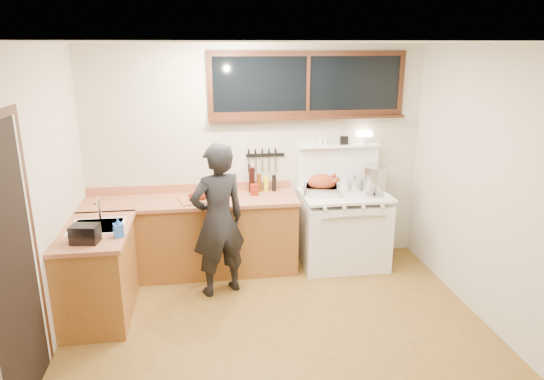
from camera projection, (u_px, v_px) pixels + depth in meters
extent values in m
cube|color=brown|center=(280.00, 336.00, 4.50)|extent=(4.00, 3.50, 0.02)
cube|color=beige|center=(257.00, 156.00, 5.81)|extent=(4.00, 0.05, 2.60)
cube|color=beige|center=(338.00, 310.00, 2.44)|extent=(4.00, 0.05, 2.60)
cube|color=beige|center=(29.00, 213.00, 3.84)|extent=(0.05, 3.50, 2.60)
cube|color=beige|center=(500.00, 192.00, 4.41)|extent=(0.05, 3.50, 2.60)
cube|color=white|center=(282.00, 39.00, 3.74)|extent=(4.00, 3.50, 0.05)
cube|color=brown|center=(192.00, 238.00, 5.64)|extent=(2.40, 0.60, 0.86)
cube|color=#AB6443|center=(191.00, 201.00, 5.50)|extent=(2.44, 0.64, 0.04)
cube|color=#AB6443|center=(191.00, 188.00, 5.76)|extent=(2.40, 0.03, 0.10)
sphere|color=#B78C38|center=(96.00, 229.00, 5.16)|extent=(0.03, 0.03, 0.03)
sphere|color=#B78C38|center=(144.00, 227.00, 5.23)|extent=(0.03, 0.03, 0.03)
sphere|color=#B78C38|center=(191.00, 224.00, 5.30)|extent=(0.03, 0.03, 0.03)
sphere|color=#B78C38|center=(237.00, 222.00, 5.36)|extent=(0.03, 0.03, 0.03)
sphere|color=#B78C38|center=(277.00, 220.00, 5.43)|extent=(0.03, 0.03, 0.03)
cube|color=brown|center=(98.00, 274.00, 4.73)|extent=(0.60, 1.05, 0.86)
cube|color=#AB6443|center=(95.00, 232.00, 4.60)|extent=(0.64, 1.09, 0.04)
cube|color=white|center=(98.00, 232.00, 4.69)|extent=(0.45, 0.40, 0.14)
cube|color=white|center=(97.00, 226.00, 4.67)|extent=(0.50, 0.45, 0.01)
cylinder|color=silver|center=(99.00, 209.00, 4.81)|extent=(0.02, 0.02, 0.24)
cylinder|color=silver|center=(97.00, 201.00, 4.70)|extent=(0.02, 0.18, 0.02)
cube|color=white|center=(343.00, 232.00, 5.85)|extent=(1.00, 0.70, 0.82)
cube|color=white|center=(345.00, 195.00, 5.71)|extent=(1.02, 0.72, 0.03)
cube|color=white|center=(352.00, 234.00, 5.49)|extent=(0.88, 0.02, 0.46)
cylinder|color=silver|center=(354.00, 217.00, 5.40)|extent=(0.75, 0.02, 0.02)
cylinder|color=white|center=(325.00, 209.00, 5.33)|extent=(0.04, 0.03, 0.04)
cylinder|color=white|center=(344.00, 208.00, 5.36)|extent=(0.04, 0.03, 0.04)
cylinder|color=white|center=(364.00, 207.00, 5.39)|extent=(0.04, 0.03, 0.04)
cylinder|color=white|center=(382.00, 206.00, 5.43)|extent=(0.04, 0.03, 0.04)
cube|color=white|center=(338.00, 167.00, 5.94)|extent=(1.00, 0.05, 0.50)
cube|color=white|center=(340.00, 146.00, 5.83)|extent=(1.00, 0.12, 0.03)
cylinder|color=white|center=(364.00, 140.00, 5.86)|extent=(0.10, 0.10, 0.10)
cube|color=#FFE5B2|center=(364.00, 134.00, 5.83)|extent=(0.17, 0.09, 0.06)
cube|color=black|center=(344.00, 140.00, 5.82)|extent=(0.09, 0.05, 0.10)
cylinder|color=white|center=(325.00, 141.00, 5.79)|extent=(0.04, 0.04, 0.09)
cylinder|color=white|center=(321.00, 141.00, 5.78)|extent=(0.04, 0.04, 0.09)
cube|color=black|center=(308.00, 84.00, 5.61)|extent=(2.20, 0.01, 0.62)
cube|color=black|center=(309.00, 53.00, 5.50)|extent=(2.32, 0.04, 0.06)
cube|color=black|center=(307.00, 113.00, 5.70)|extent=(2.32, 0.04, 0.06)
cube|color=black|center=(210.00, 85.00, 5.44)|extent=(0.06, 0.04, 0.62)
cube|color=black|center=(401.00, 83.00, 5.76)|extent=(0.06, 0.04, 0.62)
cube|color=black|center=(308.00, 84.00, 5.60)|extent=(0.04, 0.04, 0.62)
cube|color=black|center=(308.00, 118.00, 5.67)|extent=(2.32, 0.13, 0.03)
cube|color=black|center=(13.00, 272.00, 3.40)|extent=(0.01, 0.86, 2.10)
cube|color=black|center=(36.00, 245.00, 3.86)|extent=(0.01, 0.07, 2.10)
cube|color=black|center=(265.00, 155.00, 5.78)|extent=(0.46, 0.02, 0.04)
cube|color=silver|center=(249.00, 165.00, 5.77)|extent=(0.02, 0.00, 0.18)
cube|color=black|center=(249.00, 153.00, 5.73)|extent=(0.02, 0.02, 0.10)
cube|color=silver|center=(256.00, 165.00, 5.78)|extent=(0.02, 0.00, 0.18)
cube|color=black|center=(256.00, 153.00, 5.74)|extent=(0.02, 0.02, 0.10)
cube|color=silver|center=(262.00, 164.00, 5.79)|extent=(0.02, 0.00, 0.18)
cube|color=black|center=(262.00, 153.00, 5.75)|extent=(0.02, 0.02, 0.10)
cube|color=silver|center=(269.00, 164.00, 5.80)|extent=(0.03, 0.00, 0.18)
cube|color=black|center=(269.00, 153.00, 5.76)|extent=(0.02, 0.02, 0.10)
cube|color=silver|center=(275.00, 164.00, 5.81)|extent=(0.03, 0.00, 0.18)
cube|color=black|center=(275.00, 153.00, 5.77)|extent=(0.02, 0.02, 0.10)
imported|color=black|center=(218.00, 220.00, 5.06)|extent=(0.70, 0.59, 1.65)
imported|color=blue|center=(118.00, 227.00, 4.40)|extent=(0.11, 0.11, 0.19)
cube|color=black|center=(85.00, 234.00, 4.27)|extent=(0.26, 0.20, 0.16)
cube|color=#AB6443|center=(198.00, 200.00, 5.44)|extent=(0.46, 0.39, 0.02)
ellipsoid|color=#953B1B|center=(198.00, 194.00, 5.42)|extent=(0.25, 0.20, 0.13)
sphere|color=#953B1B|center=(207.00, 191.00, 5.48)|extent=(0.05, 0.05, 0.05)
sphere|color=#953B1B|center=(207.00, 193.00, 5.38)|extent=(0.05, 0.05, 0.05)
cube|color=silver|center=(321.00, 190.00, 5.68)|extent=(0.47, 0.40, 0.10)
cube|color=#3F3F42|center=(322.00, 187.00, 5.67)|extent=(0.42, 0.34, 0.03)
torus|color=silver|center=(304.00, 187.00, 5.63)|extent=(0.04, 0.10, 0.10)
torus|color=silver|center=(339.00, 185.00, 5.69)|extent=(0.04, 0.10, 0.10)
ellipsoid|color=#953B1B|center=(322.00, 183.00, 5.65)|extent=(0.37, 0.31, 0.20)
cylinder|color=#953B1B|center=(332.00, 182.00, 5.59)|extent=(0.12, 0.08, 0.09)
sphere|color=#953B1B|center=(338.00, 179.00, 5.59)|extent=(0.06, 0.06, 0.06)
cylinder|color=#953B1B|center=(329.00, 179.00, 5.73)|extent=(0.12, 0.08, 0.09)
sphere|color=#953B1B|center=(334.00, 176.00, 5.73)|extent=(0.06, 0.06, 0.06)
cylinder|color=silver|center=(373.00, 178.00, 5.82)|extent=(0.33, 0.33, 0.30)
cylinder|color=silver|center=(354.00, 185.00, 5.81)|extent=(0.23, 0.23, 0.13)
cylinder|color=black|center=(354.00, 178.00, 5.91)|extent=(0.08, 0.17, 0.02)
cylinder|color=silver|center=(374.00, 195.00, 5.61)|extent=(0.27, 0.27, 0.02)
sphere|color=black|center=(374.00, 194.00, 5.61)|extent=(0.03, 0.03, 0.03)
cube|color=maroon|center=(254.00, 190.00, 5.63)|extent=(0.10, 0.08, 0.13)
cylinder|color=white|center=(231.00, 187.00, 5.66)|extent=(0.11, 0.11, 0.17)
cylinder|color=black|center=(252.00, 180.00, 5.73)|extent=(0.07, 0.07, 0.30)
cylinder|color=black|center=(259.00, 183.00, 5.75)|extent=(0.06, 0.06, 0.22)
cylinder|color=black|center=(266.00, 184.00, 5.77)|extent=(0.06, 0.06, 0.18)
cylinder|color=black|center=(274.00, 183.00, 5.78)|extent=(0.05, 0.05, 0.20)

